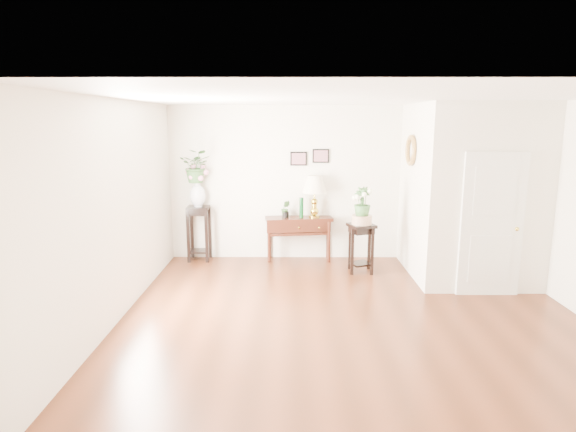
{
  "coord_description": "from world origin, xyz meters",
  "views": [
    {
      "loc": [
        -0.8,
        -5.99,
        2.52
      ],
      "look_at": [
        -0.84,
        1.3,
        1.08
      ],
      "focal_mm": 30.0,
      "sensor_mm": 36.0,
      "label": 1
    }
  ],
  "objects_px": {
    "console_table": "(299,239)",
    "plant_stand_a": "(199,233)",
    "table_lamp": "(314,198)",
    "plant_stand_b": "(361,248)"
  },
  "relations": [
    {
      "from": "table_lamp",
      "to": "plant_stand_b",
      "type": "height_order",
      "value": "table_lamp"
    },
    {
      "from": "console_table",
      "to": "plant_stand_a",
      "type": "height_order",
      "value": "plant_stand_a"
    },
    {
      "from": "console_table",
      "to": "table_lamp",
      "type": "distance_m",
      "value": 0.8
    },
    {
      "from": "console_table",
      "to": "plant_stand_b",
      "type": "height_order",
      "value": "plant_stand_b"
    },
    {
      "from": "table_lamp",
      "to": "plant_stand_a",
      "type": "height_order",
      "value": "table_lamp"
    },
    {
      "from": "table_lamp",
      "to": "plant_stand_b",
      "type": "bearing_deg",
      "value": -43.23
    },
    {
      "from": "table_lamp",
      "to": "plant_stand_a",
      "type": "bearing_deg",
      "value": 180.0
    },
    {
      "from": "console_table",
      "to": "table_lamp",
      "type": "xyz_separation_m",
      "value": [
        0.28,
        0.0,
        0.75
      ]
    },
    {
      "from": "table_lamp",
      "to": "plant_stand_a",
      "type": "relative_size",
      "value": 0.77
    },
    {
      "from": "console_table",
      "to": "plant_stand_a",
      "type": "xyz_separation_m",
      "value": [
        -1.83,
        0.0,
        0.1
      ]
    }
  ]
}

